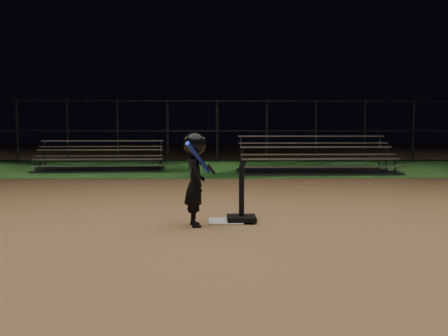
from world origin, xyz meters
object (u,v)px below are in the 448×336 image
at_px(home_plate, 226,221).
at_px(bleacher_left, 101,164).
at_px(batting_tee, 242,211).
at_px(child_batter, 195,177).
at_px(bleacher_right, 316,165).

bearing_deg(home_plate, bleacher_left, 113.03).
height_order(batting_tee, child_batter, child_batter).
xyz_separation_m(bleacher_left, bleacher_right, (6.52, -0.94, 0.03)).
distance_m(home_plate, batting_tee, 0.26).
bearing_deg(child_batter, bleacher_right, -35.76).
xyz_separation_m(home_plate, child_batter, (-0.40, -0.25, 0.62)).
bearing_deg(child_batter, home_plate, -71.20).
distance_m(home_plate, bleacher_right, 8.19).
xyz_separation_m(home_plate, bleacher_left, (-3.66, 8.61, 0.18)).
bearing_deg(batting_tee, child_batter, -157.50).
bearing_deg(batting_tee, bleacher_left, 114.21).
height_order(batting_tee, bleacher_left, bleacher_left).
relative_size(batting_tee, bleacher_right, 0.16).
xyz_separation_m(batting_tee, bleacher_left, (-3.87, 8.61, 0.04)).
relative_size(bleacher_left, bleacher_right, 0.87).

